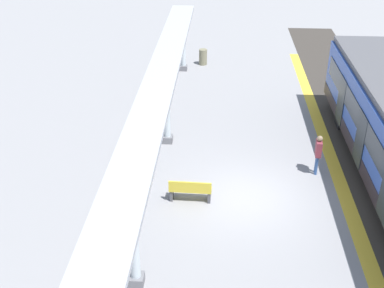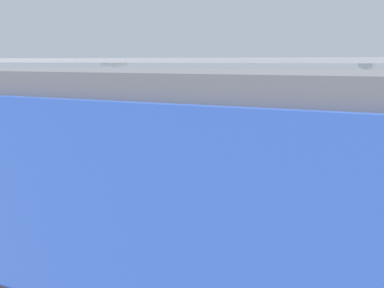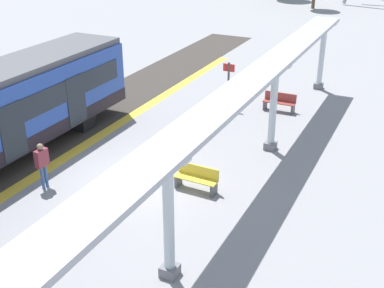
{
  "view_description": "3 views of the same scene",
  "coord_description": "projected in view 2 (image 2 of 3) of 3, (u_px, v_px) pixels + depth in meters",
  "views": [
    {
      "loc": [
        1.09,
        14.72,
        10.31
      ],
      "look_at": [
        2.04,
        -0.45,
        1.89
      ],
      "focal_mm": 46.39,
      "sensor_mm": 36.0,
      "label": 1
    },
    {
      "loc": [
        -9.68,
        -4.89,
        3.58
      ],
      "look_at": [
        -0.07,
        -0.27,
        1.54
      ],
      "focal_mm": 40.81,
      "sensor_mm": 36.0,
      "label": 2
    },
    {
      "loc": [
        8.33,
        -12.97,
        8.59
      ],
      "look_at": [
        1.28,
        1.52,
        1.03
      ],
      "focal_mm": 46.78,
      "sensor_mm": 36.0,
      "label": 3
    }
  ],
  "objects": [
    {
      "name": "bench_near_end",
      "position": [
        205.0,
        166.0,
        13.19
      ],
      "size": [
        1.51,
        0.48,
        0.86
      ],
      "color": "gold",
      "rests_on": "ground"
    },
    {
      "name": "train_near_carriage",
      "position": [
        103.0,
        200.0,
        5.58
      ],
      "size": [
        2.65,
        13.94,
        3.48
      ],
      "color": "#2748A2",
      "rests_on": "ground"
    },
    {
      "name": "tactile_edge_strip",
      "position": [
        100.0,
        254.0,
        8.22
      ],
      "size": [
        0.52,
        32.19,
        0.01
      ],
      "primitive_type": "cube",
      "color": "gold",
      "rests_on": "ground"
    },
    {
      "name": "canopy_pillar_third",
      "position": [
        116.0,
        111.0,
        15.81
      ],
      "size": [
        1.1,
        0.44,
        3.51
      ],
      "color": "slate",
      "rests_on": "ground"
    },
    {
      "name": "canopy_pillar_second",
      "position": [
        363.0,
        126.0,
        12.24
      ],
      "size": [
        1.1,
        0.44,
        3.51
      ],
      "color": "slate",
      "rests_on": "ground"
    },
    {
      "name": "ground_plane",
      "position": [
        184.0,
        201.0,
        11.32
      ],
      "size": [
        176.0,
        176.0,
        0.0
      ],
      "primitive_type": "plane",
      "color": "gray"
    },
    {
      "name": "passenger_waiting_near_edge",
      "position": [
        206.0,
        202.0,
        8.0
      ],
      "size": [
        0.25,
        0.49,
        1.64
      ],
      "color": "#32538D",
      "rests_on": "ground"
    },
    {
      "name": "bench_mid_platform",
      "position": [
        14.0,
        142.0,
        17.03
      ],
      "size": [
        1.51,
        0.46,
        0.86
      ],
      "color": "#933833",
      "rests_on": "ground"
    },
    {
      "name": "canopy_beam",
      "position": [
        232.0,
        60.0,
        13.57
      ],
      "size": [
        1.2,
        26.24,
        0.16
      ],
      "primitive_type": "cube",
      "color": "#A8AAB2",
      "rests_on": "canopy_pillar_nearest"
    }
  ]
}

